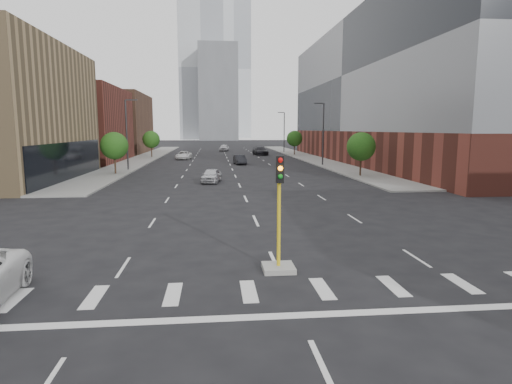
{
  "coord_description": "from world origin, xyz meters",
  "views": [
    {
      "loc": [
        -2.39,
        -6.58,
        5.37
      ],
      "look_at": [
        -0.5,
        12.71,
        2.5
      ],
      "focal_mm": 30.0,
      "sensor_mm": 36.0,
      "label": 1
    }
  ],
  "objects": [
    {
      "name": "car_mid_right",
      "position": [
        1.5,
        58.37,
        0.72
      ],
      "size": [
        1.95,
        4.51,
        1.44
      ],
      "primitive_type": "imported",
      "rotation": [
        0.0,
        0.0,
        0.1
      ],
      "color": "black",
      "rests_on": "ground"
    },
    {
      "name": "sidewalk_left_far",
      "position": [
        -15.0,
        74.0,
        0.07
      ],
      "size": [
        5.0,
        92.0,
        0.15
      ],
      "primitive_type": "cube",
      "color": "gray",
      "rests_on": "ground"
    },
    {
      "name": "median_traffic_signal",
      "position": [
        0.0,
        8.97,
        0.97
      ],
      "size": [
        1.2,
        1.2,
        4.4
      ],
      "color": "#999993",
      "rests_on": "ground"
    },
    {
      "name": "building_left_far_a",
      "position": [
        -27.5,
        66.0,
        6.0
      ],
      "size": [
        20.0,
        22.0,
        12.0
      ],
      "primitive_type": "cube",
      "color": "brown",
      "rests_on": "ground"
    },
    {
      "name": "tree_right_near",
      "position": [
        14.0,
        40.0,
        3.39
      ],
      "size": [
        3.2,
        3.2,
        4.85
      ],
      "color": "#382619",
      "rests_on": "ground"
    },
    {
      "name": "streetlight_left",
      "position": [
        -13.41,
        50.0,
        5.01
      ],
      "size": [
        1.6,
        0.22,
        9.07
      ],
      "color": "#2D2D30",
      "rests_on": "ground"
    },
    {
      "name": "tower_right",
      "position": [
        10.0,
        260.0,
        40.0
      ],
      "size": [
        20.0,
        20.0,
        80.0
      ],
      "primitive_type": "cube",
      "color": "#B2B7BC",
      "rests_on": "ground"
    },
    {
      "name": "car_distant",
      "position": [
        0.08,
        97.92,
        0.83
      ],
      "size": [
        2.68,
        5.12,
        1.66
      ],
      "primitive_type": "imported",
      "rotation": [
        0.0,
        0.0,
        -0.15
      ],
      "color": "silver",
      "rests_on": "ground"
    },
    {
      "name": "building_right_main",
      "position": [
        29.5,
        60.0,
        11.0
      ],
      "size": [
        24.0,
        70.0,
        22.0
      ],
      "color": "brown",
      "rests_on": "ground"
    },
    {
      "name": "tree_right_far",
      "position": [
        14.0,
        80.0,
        3.39
      ],
      "size": [
        3.2,
        3.2,
        4.85
      ],
      "color": "#382619",
      "rests_on": "ground"
    },
    {
      "name": "sidewalk_right_far",
      "position": [
        15.0,
        74.0,
        0.07
      ],
      "size": [
        5.0,
        92.0,
        0.15
      ],
      "primitive_type": "cube",
      "color": "gray",
      "rests_on": "ground"
    },
    {
      "name": "tree_left_far",
      "position": [
        -14.0,
        75.0,
        3.39
      ],
      "size": [
        3.2,
        3.2,
        4.85
      ],
      "color": "#382619",
      "rests_on": "ground"
    },
    {
      "name": "car_deep_right",
      "position": [
        7.09,
        81.13,
        0.84
      ],
      "size": [
        3.14,
        6.05,
        1.68
      ],
      "primitive_type": "imported",
      "rotation": [
        0.0,
        0.0,
        0.14
      ],
      "color": "black",
      "rests_on": "ground"
    },
    {
      "name": "car_near_left",
      "position": [
        -2.7,
        36.51,
        0.71
      ],
      "size": [
        2.36,
        4.39,
        1.42
      ],
      "primitive_type": "imported",
      "rotation": [
        0.0,
        0.0,
        -0.17
      ],
      "color": "silver",
      "rests_on": "ground"
    },
    {
      "name": "streetlight_right_b",
      "position": [
        13.41,
        90.0,
        5.01
      ],
      "size": [
        1.6,
        0.22,
        9.07
      ],
      "color": "#2D2D30",
      "rests_on": "ground"
    },
    {
      "name": "tree_left_near",
      "position": [
        -14.0,
        45.0,
        3.39
      ],
      "size": [
        3.2,
        3.2,
        4.85
      ],
      "color": "#382619",
      "rests_on": "ground"
    },
    {
      "name": "streetlight_right_a",
      "position": [
        13.41,
        55.0,
        5.01
      ],
      "size": [
        1.6,
        0.22,
        9.07
      ],
      "color": "#2D2D30",
      "rests_on": "ground"
    },
    {
      "name": "car_far_left",
      "position": [
        -7.75,
        70.04,
        0.72
      ],
      "size": [
        2.81,
        5.35,
        1.44
      ],
      "primitive_type": "imported",
      "rotation": [
        0.0,
        0.0,
        -0.08
      ],
      "color": "silver",
      "rests_on": "ground"
    },
    {
      "name": "tower_mid",
      "position": [
        0.0,
        200.0,
        22.0
      ],
      "size": [
        18.0,
        18.0,
        44.0
      ],
      "primitive_type": "cube",
      "color": "slate",
      "rests_on": "ground"
    },
    {
      "name": "building_left_far_b",
      "position": [
        -27.5,
        92.0,
        6.5
      ],
      "size": [
        20.0,
        24.0,
        13.0
      ],
      "primitive_type": "cube",
      "color": "brown",
      "rests_on": "ground"
    },
    {
      "name": "tower_left",
      "position": [
        -8.0,
        220.0,
        35.0
      ],
      "size": [
        22.0,
        22.0,
        70.0
      ],
      "primitive_type": "cube",
      "color": "#B2B7BC",
      "rests_on": "ground"
    }
  ]
}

